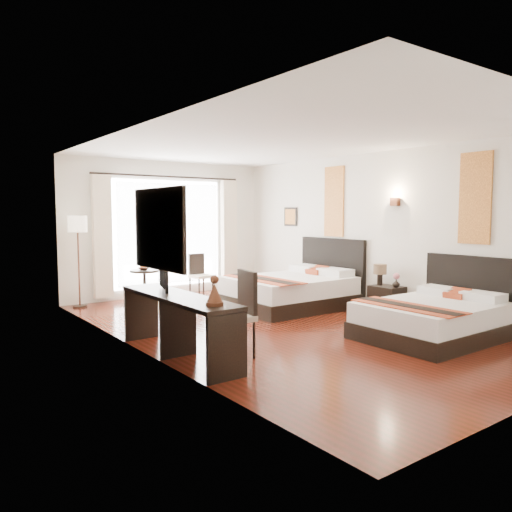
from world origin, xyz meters
TOP-DOWN VIEW (x-y plane):
  - floor at (0.00, 0.00)m, footprint 4.50×7.50m
  - ceiling at (0.00, 0.00)m, footprint 4.50×7.50m
  - wall_headboard at (2.25, 0.00)m, footprint 0.01×7.50m
  - wall_desk at (-2.25, 0.00)m, footprint 0.01×7.50m
  - wall_window at (0.00, 3.75)m, footprint 4.50×0.01m
  - window_glass at (0.00, 3.73)m, footprint 2.40×0.02m
  - sheer_curtain at (0.00, 3.67)m, footprint 2.30×0.02m
  - drape_left at (-1.45, 3.63)m, footprint 0.35×0.14m
  - drape_right at (1.45, 3.63)m, footprint 0.35×0.14m
  - art_panel_near at (2.23, -1.77)m, footprint 0.03×0.50m
  - art_panel_far at (2.23, 1.11)m, footprint 0.03×0.50m
  - wall_sconce at (2.19, -0.36)m, footprint 0.10×0.14m
  - mirror_frame at (-2.22, -0.47)m, footprint 0.04×1.25m
  - mirror_glass at (-2.19, -0.47)m, footprint 0.01×1.12m
  - bed_near at (1.32, -1.77)m, footprint 1.96×1.53m
  - bed_far at (1.21, 1.11)m, footprint 2.20×1.71m
  - nightstand at (2.03, -0.36)m, footprint 0.42×0.52m
  - table_lamp at (2.01, -0.22)m, footprint 0.23×0.23m
  - vase at (2.03, -0.55)m, footprint 0.13×0.13m
  - console_desk at (-1.99, -0.47)m, footprint 0.50×2.20m
  - television at (-1.97, 0.07)m, footprint 0.40×0.75m
  - bronze_figurine at (-1.99, -1.31)m, footprint 0.21×0.21m
  - desk_chair at (-1.44, -0.84)m, footprint 0.55×0.55m
  - floor_lamp at (-1.96, 3.45)m, footprint 0.34×0.34m
  - side_table at (-0.80, 3.18)m, footprint 0.55×0.55m
  - fruit_bowl at (-0.82, 3.18)m, footprint 0.23×0.23m
  - window_chair at (0.51, 3.28)m, footprint 0.43×0.43m
  - jute_rug at (-0.57, 2.49)m, footprint 1.50×1.17m

SIDE VIEW (x-z plane):
  - floor at x=0.00m, z-range -0.01..0.00m
  - jute_rug at x=-0.57m, z-range 0.00..0.01m
  - nightstand at x=2.03m, z-range 0.00..0.50m
  - window_chair at x=0.51m, z-range -0.17..0.70m
  - bed_near at x=1.32m, z-range -0.26..0.84m
  - desk_chair at x=-1.44m, z-range -0.20..0.83m
  - side_table at x=-0.80m, z-range 0.00..0.64m
  - bed_far at x=1.21m, z-range -0.30..0.94m
  - console_desk at x=-1.99m, z-range 0.00..0.76m
  - vase at x=2.03m, z-range 0.50..0.63m
  - fruit_bowl at x=-0.82m, z-range 0.64..0.69m
  - table_lamp at x=2.01m, z-range 0.56..0.92m
  - bronze_figurine at x=-1.99m, z-range 0.76..1.04m
  - television at x=-1.97m, z-range 0.75..1.20m
  - drape_left at x=-1.45m, z-range 0.10..2.46m
  - drape_right at x=1.45m, z-range 0.10..2.46m
  - sheer_curtain at x=0.00m, z-range 0.25..2.35m
  - window_glass at x=0.00m, z-range 0.20..2.40m
  - wall_headboard at x=2.25m, z-range 0.00..2.80m
  - wall_desk at x=-2.25m, z-range 0.00..2.80m
  - wall_window at x=0.00m, z-range 0.00..2.80m
  - floor_lamp at x=-1.96m, z-range 0.58..2.27m
  - mirror_frame at x=-2.22m, z-range 1.08..2.02m
  - mirror_glass at x=-2.19m, z-range 1.14..1.96m
  - wall_sconce at x=2.19m, z-range 1.85..1.99m
  - art_panel_near at x=2.23m, z-range 1.27..2.62m
  - art_panel_far at x=2.23m, z-range 1.27..2.62m
  - ceiling at x=0.00m, z-range 2.78..2.80m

